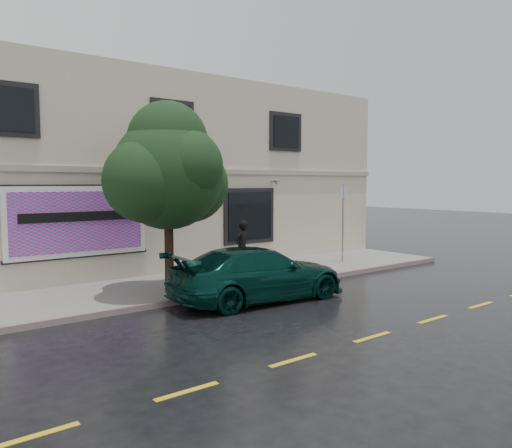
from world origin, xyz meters
TOP-DOWN VIEW (x-y plane):
  - ground at (0.00, 0.00)m, footprint 90.00×90.00m
  - sidewalk at (0.00, 3.25)m, footprint 20.00×3.50m
  - curb at (0.00, 1.50)m, footprint 20.00×0.18m
  - road_marking at (0.00, -3.50)m, footprint 19.00×0.12m
  - building at (0.00, 9.00)m, footprint 20.00×8.12m
  - billboard at (-3.20, 4.92)m, footprint 4.30×0.16m
  - car at (0.15, 0.51)m, footprint 5.19×2.60m
  - pedestrian at (1.85, 3.60)m, footprint 0.76×0.63m
  - umbrella at (1.85, 3.60)m, footprint 0.95×0.95m
  - street_tree at (-1.59, 2.33)m, footprint 3.07×3.07m
  - sign_pole at (6.26, 3.03)m, footprint 0.37×0.06m

SIDE VIEW (x-z plane):
  - ground at x=0.00m, z-range 0.00..0.00m
  - road_marking at x=0.00m, z-range 0.00..0.01m
  - sidewalk at x=0.00m, z-range 0.00..0.15m
  - curb at x=0.00m, z-range -0.01..0.15m
  - car at x=0.15m, z-range 0.00..1.47m
  - pedestrian at x=1.85m, z-range 0.15..1.93m
  - sign_pole at x=6.26m, z-range 0.42..3.39m
  - billboard at x=-3.20m, z-range 0.95..3.15m
  - umbrella at x=1.85m, z-range 1.93..2.61m
  - street_tree at x=-1.59m, z-range 1.02..5.85m
  - building at x=0.00m, z-range 0.00..7.00m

